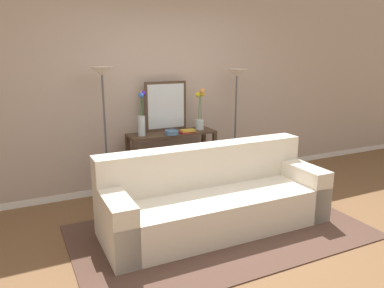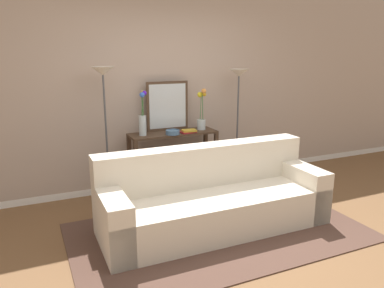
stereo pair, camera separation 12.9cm
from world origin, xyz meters
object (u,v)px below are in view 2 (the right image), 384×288
Objects in this scene: floor_lamp_right at (238,95)px; wall_mirror at (168,106)px; console_table at (173,151)px; couch at (213,200)px; fruit_bowl at (173,132)px; book_row_under_console at (155,189)px; vase_short_flowers at (202,114)px; vase_tall_flowers at (143,119)px; floor_lamp_left at (104,98)px; book_stack at (189,131)px.

wall_mirror is at bearing 167.27° from floor_lamp_right.
couch is at bearing -90.65° from console_table.
fruit_bowl is 0.44× the size of book_row_under_console.
floor_lamp_right is at bearing 3.16° from fruit_bowl.
vase_short_flowers reaches higher than couch.
book_row_under_console is (-0.23, 0.12, -0.81)m from fruit_bowl.
vase_tall_flowers is at bearing -172.97° from book_row_under_console.
vase_tall_flowers is at bearing -156.83° from wall_mirror.
floor_lamp_left reaches higher than book_stack.
book_row_under_console is at bearing 102.57° from couch.
wall_mirror is 0.48m from vase_short_flowers.
couch reaches higher than console_table.
fruit_bowl reaches higher than console_table.
fruit_bowl is (-0.04, 1.09, 0.55)m from couch.
wall_mirror is 1.17× the size of vase_short_flowers.
floor_lamp_left is 3.02× the size of vase_short_flowers.
fruit_bowl is at bearing -164.81° from vase_short_flowers.
floor_lamp_right reaches higher than console_table.
floor_lamp_left reaches higher than fruit_bowl.
floor_lamp_left is 0.57m from vase_tall_flowers.
floor_lamp_left is 1.44m from book_row_under_console.
floor_lamp_left is at bearing 180.00° from floor_lamp_right.
floor_lamp_left reaches higher than vase_short_flowers.
fruit_bowl reaches higher than book_row_under_console.
vase_short_flowers reaches higher than console_table.
floor_lamp_right is 2.90× the size of vase_short_flowers.
book_stack reaches higher than book_row_under_console.
floor_lamp_right is 7.38× the size of book_stack.
vase_tall_flowers is at bearing 171.17° from book_stack.
floor_lamp_left is 1.20m from book_stack.
vase_short_flowers is at bearing 1.51° from console_table.
vase_tall_flowers is (-0.43, -0.02, 0.48)m from console_table.
fruit_bowl is (-0.49, -0.13, -0.19)m from vase_short_flowers.
vase_tall_flowers is at bearing -177.63° from console_table.
floor_lamp_right is 0.60m from vase_short_flowers.
wall_mirror reaches higher than fruit_bowl.
console_table is 0.62m from wall_mirror.
floor_lamp_left is at bearing -174.20° from book_row_under_console.
console_table is at bearing 148.10° from book_stack.
book_row_under_console is at bearing -149.47° from wall_mirror.
floor_lamp_right is at bearing -1.90° from vase_tall_flowers.
book_stack is at bearing -13.57° from book_row_under_console.
vase_tall_flowers reaches higher than console_table.
book_stack is (0.19, 1.09, 0.54)m from couch.
vase_short_flowers is at bearing 3.20° from floor_lamp_left.
console_table is 0.64m from vase_tall_flowers.
floor_lamp_right is at bearing -12.73° from wall_mirror.
console_table is 1.20m from floor_lamp_left.
console_table is at bearing 66.18° from fruit_bowl.
floor_lamp_left reaches higher than vase_tall_flowers.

